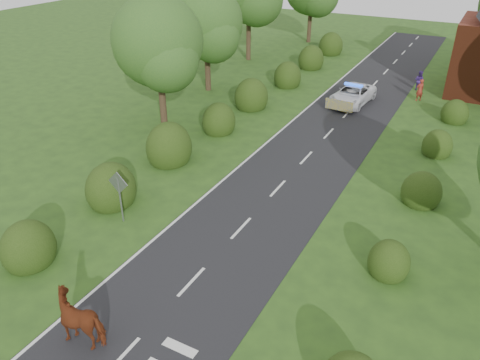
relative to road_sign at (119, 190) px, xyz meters
The scene contains 12 objects.
ground 5.63m from the road_sign, 21.80° to the right, with size 120.00×120.00×0.00m, color #29471A.
road 14.03m from the road_sign, 68.96° to the left, with size 6.00×70.00×0.02m, color black.
road_markings 11.56m from the road_sign, 72.72° to the left, with size 4.96×70.00×0.01m.
hedgerow_left 9.85m from the road_sign, 98.87° to the left, with size 2.75×50.41×3.00m.
hedgerow_right 14.85m from the road_sign, 38.46° to the left, with size 2.10×45.78×2.10m.
tree_left_a 11.55m from the road_sign, 115.73° to the left, with size 5.74×5.60×8.38m.
tree_left_b 19.22m from the road_sign, 109.29° to the left, with size 5.74×5.60×8.07m.
road_sign is the anchor object (origin of this frame).
cow 6.83m from the road_sign, 59.45° to the right, with size 1.14×2.15×1.53m, color #642C0C.
police_van 20.80m from the road_sign, 77.05° to the left, with size 2.72×5.17×1.52m.
pedestrian_red 24.99m from the road_sign, 69.04° to the left, with size 0.61×0.40×1.66m, color maroon.
pedestrian_purple 27.29m from the road_sign, 71.93° to the left, with size 0.77×0.60×1.58m, color #432778.
Camera 1 is at (8.02, -11.12, 11.94)m, focal length 35.00 mm.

